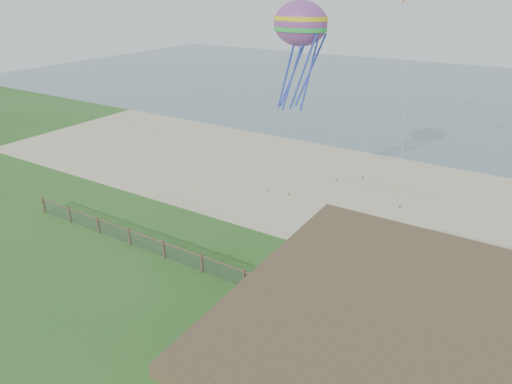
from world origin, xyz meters
TOP-DOWN VIEW (x-y plane):
  - ground at (0.00, 0.00)m, footprint 160.00×160.00m
  - sand_beach at (0.00, 22.00)m, footprint 72.00×20.00m
  - ocean at (0.00, 66.00)m, footprint 160.00×68.00m
  - chainlink_fence at (0.00, 6.00)m, footprint 36.20×0.20m
  - picnic_table at (4.61, 4.04)m, footprint 1.88×1.46m
  - octopus_kite at (-1.80, 15.36)m, footprint 3.78×2.84m

SIDE VIEW (x-z plane):
  - ground at x=0.00m, z-range 0.00..0.00m
  - ocean at x=0.00m, z-range -0.01..0.01m
  - sand_beach at x=0.00m, z-range -0.01..0.01m
  - picnic_table at x=4.61m, z-range 0.00..0.77m
  - chainlink_fence at x=0.00m, z-range -0.07..1.18m
  - octopus_kite at x=-1.80m, z-range 7.92..15.23m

